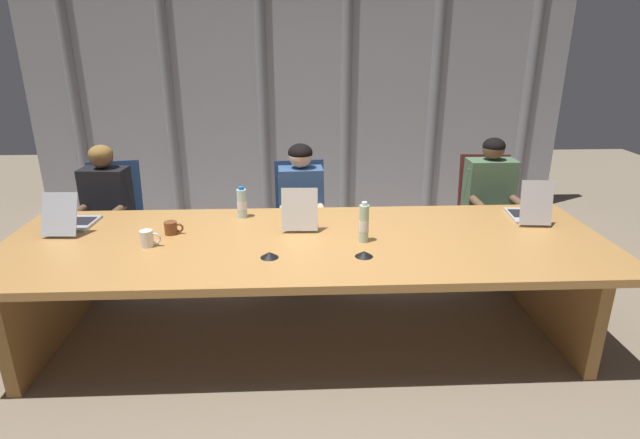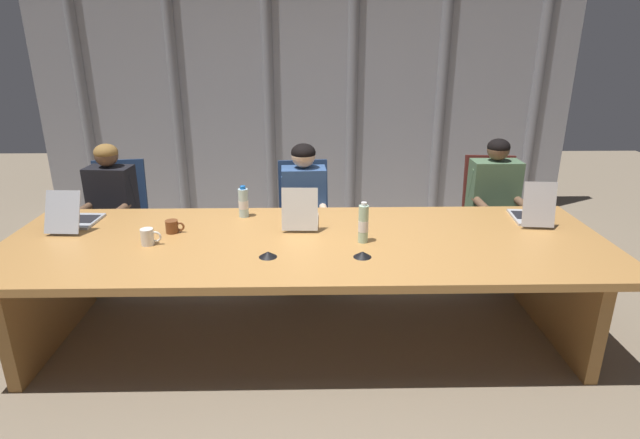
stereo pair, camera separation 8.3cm
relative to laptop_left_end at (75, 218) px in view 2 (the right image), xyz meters
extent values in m
plane|color=#7F705B|center=(1.59, -0.29, -0.78)|extent=(11.95, 11.95, 0.00)
cube|color=#B77F42|center=(1.59, -0.29, -0.08)|extent=(3.91, 1.31, 0.05)
cube|color=black|center=(1.59, -0.29, -0.15)|extent=(3.33, 0.10, 0.06)
cube|color=olive|center=(-0.11, -0.29, -0.44)|extent=(0.08, 1.11, 0.68)
cube|color=olive|center=(3.30, -0.29, -0.44)|extent=(0.08, 1.11, 0.68)
cube|color=#9999A0|center=(1.59, 2.51, 0.60)|extent=(5.97, 0.10, 2.76)
cylinder|color=gray|center=(-0.88, 2.46, 0.60)|extent=(0.12, 0.12, 2.71)
cylinder|color=gray|center=(0.14, 2.46, 0.60)|extent=(0.12, 0.12, 2.71)
cylinder|color=gray|center=(1.18, 2.46, 0.60)|extent=(0.12, 0.12, 2.71)
cylinder|color=gray|center=(2.11, 2.46, 0.60)|extent=(0.12, 0.12, 2.71)
cylinder|color=gray|center=(3.10, 2.46, 0.60)|extent=(0.12, 0.12, 2.71)
cylinder|color=gray|center=(4.17, 2.46, 0.60)|extent=(0.12, 0.12, 2.71)
cube|color=#A8ADB7|center=(0.00, 0.07, -0.05)|extent=(0.25, 0.32, 0.02)
cube|color=black|center=(0.01, 0.09, -0.04)|extent=(0.20, 0.18, 0.00)
cube|color=#A8ADB7|center=(-0.01, -0.14, 0.09)|extent=(0.24, 0.14, 0.27)
cube|color=black|center=(-0.01, -0.14, 0.10)|extent=(0.21, 0.12, 0.24)
cube|color=beige|center=(1.56, 0.04, -0.05)|extent=(0.25, 0.31, 0.02)
cube|color=black|center=(1.56, 0.06, -0.04)|extent=(0.21, 0.17, 0.00)
cube|color=beige|center=(1.56, -0.14, 0.10)|extent=(0.24, 0.08, 0.28)
cube|color=black|center=(1.56, -0.14, 0.10)|extent=(0.22, 0.06, 0.25)
cube|color=#BCBCC1|center=(3.20, 0.08, -0.05)|extent=(0.25, 0.35, 0.02)
cube|color=black|center=(3.20, 0.10, -0.04)|extent=(0.20, 0.20, 0.00)
cube|color=#BCBCC1|center=(3.18, -0.11, 0.11)|extent=(0.22, 0.09, 0.30)
cube|color=black|center=(3.18, -0.11, 0.12)|extent=(0.20, 0.07, 0.27)
cube|color=navy|center=(-0.01, 0.78, -0.36)|extent=(0.55, 0.55, 0.08)
cube|color=navy|center=(-0.05, 1.00, -0.07)|extent=(0.44, 0.18, 0.50)
cylinder|color=#262628|center=(-0.01, 0.78, -0.57)|extent=(0.05, 0.05, 0.34)
cylinder|color=black|center=(-0.01, 0.78, -0.76)|extent=(0.60, 0.60, 0.04)
cube|color=navy|center=(1.59, 0.78, -0.36)|extent=(0.53, 0.53, 0.08)
cube|color=navy|center=(1.56, 1.00, -0.08)|extent=(0.44, 0.16, 0.49)
cylinder|color=#262628|center=(1.59, 0.78, -0.57)|extent=(0.05, 0.05, 0.34)
cylinder|color=black|center=(1.59, 0.78, -0.76)|extent=(0.60, 0.60, 0.04)
cube|color=#511E19|center=(3.20, 0.78, -0.36)|extent=(0.53, 0.53, 0.08)
cube|color=#511E19|center=(3.22, 1.00, -0.06)|extent=(0.44, 0.16, 0.52)
cylinder|color=#262628|center=(3.20, 0.78, -0.57)|extent=(0.05, 0.05, 0.34)
cylinder|color=black|center=(3.20, 0.78, -0.76)|extent=(0.60, 0.60, 0.04)
cube|color=black|center=(-0.03, 0.76, -0.07)|extent=(0.38, 0.25, 0.49)
sphere|color=brown|center=(-0.03, 0.76, 0.27)|extent=(0.19, 0.19, 0.19)
ellipsoid|color=olive|center=(-0.03, 0.76, 0.30)|extent=(0.19, 0.19, 0.14)
cylinder|color=black|center=(0.12, 0.75, -0.02)|extent=(0.08, 0.14, 0.27)
cylinder|color=brown|center=(0.10, 0.54, -0.13)|extent=(0.09, 0.30, 0.06)
cylinder|color=black|center=(-0.19, 0.78, -0.02)|extent=(0.08, 0.14, 0.27)
cylinder|color=brown|center=(-0.21, 0.57, -0.13)|extent=(0.09, 0.30, 0.06)
cylinder|color=#262833|center=(0.05, 0.56, -0.35)|extent=(0.17, 0.41, 0.13)
cylinder|color=#262833|center=(0.03, 0.38, -0.56)|extent=(0.11, 0.11, 0.44)
cylinder|color=#262833|center=(-0.15, 0.57, -0.35)|extent=(0.17, 0.41, 0.13)
cylinder|color=#262833|center=(-0.17, 0.39, -0.56)|extent=(0.11, 0.11, 0.44)
cube|color=#335184|center=(1.57, 0.76, -0.08)|extent=(0.38, 0.24, 0.48)
sphere|color=beige|center=(1.57, 0.76, 0.26)|extent=(0.20, 0.20, 0.20)
ellipsoid|color=black|center=(1.57, 0.76, 0.29)|extent=(0.20, 0.20, 0.15)
cylinder|color=#335184|center=(1.73, 0.77, -0.03)|extent=(0.08, 0.14, 0.27)
cylinder|color=beige|center=(1.74, 0.56, -0.15)|extent=(0.08, 0.30, 0.06)
cylinder|color=#335184|center=(1.42, 0.76, -0.03)|extent=(0.08, 0.14, 0.27)
cylinder|color=beige|center=(1.43, 0.55, -0.15)|extent=(0.08, 0.30, 0.06)
cylinder|color=#262833|center=(1.68, 0.57, -0.35)|extent=(0.15, 0.41, 0.13)
cylinder|color=#262833|center=(1.69, 0.39, -0.56)|extent=(0.11, 0.11, 0.44)
cylinder|color=#262833|center=(1.48, 0.56, -0.35)|extent=(0.15, 0.41, 0.13)
cylinder|color=#262833|center=(1.49, 0.38, -0.56)|extent=(0.11, 0.11, 0.44)
cube|color=#4C6B4C|center=(3.18, 0.76, -0.06)|extent=(0.40, 0.22, 0.53)
sphere|color=brown|center=(3.18, 0.76, 0.30)|extent=(0.18, 0.18, 0.18)
ellipsoid|color=black|center=(3.18, 0.76, 0.33)|extent=(0.19, 0.19, 0.14)
cylinder|color=#4C6B4C|center=(3.35, 0.76, 0.02)|extent=(0.07, 0.14, 0.27)
cylinder|color=brown|center=(3.35, 0.55, -0.10)|extent=(0.07, 0.30, 0.06)
cylinder|color=#4C6B4C|center=(3.01, 0.77, 0.02)|extent=(0.07, 0.14, 0.27)
cylinder|color=brown|center=(3.01, 0.56, -0.10)|extent=(0.07, 0.30, 0.06)
cylinder|color=#262833|center=(3.28, 0.56, -0.35)|extent=(0.13, 0.40, 0.13)
cylinder|color=#262833|center=(3.28, 0.38, -0.56)|extent=(0.11, 0.11, 0.44)
cylinder|color=#262833|center=(3.08, 0.57, -0.35)|extent=(0.13, 0.40, 0.13)
cylinder|color=#262833|center=(3.08, 0.39, -0.56)|extent=(0.11, 0.11, 0.44)
cylinder|color=silver|center=(1.14, 0.17, 0.05)|extent=(0.07, 0.07, 0.21)
cylinder|color=white|center=(1.14, 0.17, 0.04)|extent=(0.07, 0.07, 0.06)
cylinder|color=blue|center=(1.14, 0.17, 0.16)|extent=(0.04, 0.04, 0.02)
cylinder|color=#ADD1B2|center=(1.96, -0.34, 0.07)|extent=(0.06, 0.06, 0.24)
cylinder|color=white|center=(1.96, -0.34, 0.05)|extent=(0.06, 0.06, 0.07)
cylinder|color=white|center=(1.96, -0.34, 0.20)|extent=(0.03, 0.03, 0.02)
cylinder|color=brown|center=(0.70, -0.15, -0.01)|extent=(0.08, 0.08, 0.09)
torus|color=brown|center=(0.75, -0.15, -0.01)|extent=(0.06, 0.01, 0.06)
cylinder|color=white|center=(0.60, -0.35, 0.00)|extent=(0.08, 0.08, 0.11)
torus|color=white|center=(0.65, -0.35, 0.00)|extent=(0.07, 0.01, 0.07)
cone|color=black|center=(1.37, -0.56, -0.04)|extent=(0.11, 0.11, 0.03)
cone|color=black|center=(1.94, -0.57, -0.04)|extent=(0.11, 0.11, 0.03)
camera|label=1|loc=(1.54, -3.34, 1.19)|focal=28.59mm
camera|label=2|loc=(1.63, -3.35, 1.19)|focal=28.59mm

